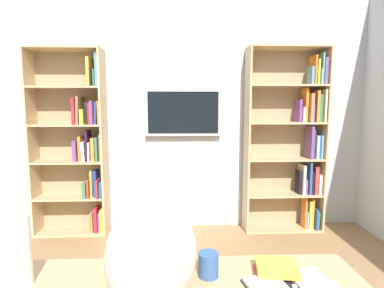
# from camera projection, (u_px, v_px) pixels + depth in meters

# --- Properties ---
(wall_back) EXTENTS (4.52, 0.06, 2.70)m
(wall_back) POSITION_uv_depth(u_px,v_px,m) (178.00, 114.00, 3.54)
(wall_back) COLOR silver
(wall_back) RESTS_ON ground
(bookshelf_left) EXTENTS (0.90, 0.28, 2.10)m
(bookshelf_left) POSITION_uv_depth(u_px,v_px,m) (294.00, 141.00, 3.47)
(bookshelf_left) COLOR tan
(bookshelf_left) RESTS_ON ground
(bookshelf_right) EXTENTS (0.80, 0.28, 2.06)m
(bookshelf_right) POSITION_uv_depth(u_px,v_px,m) (78.00, 144.00, 3.37)
(bookshelf_right) COLOR tan
(bookshelf_right) RESTS_ON ground
(wall_mounted_tv) EXTENTS (0.87, 0.07, 0.54)m
(wall_mounted_tv) POSITION_uv_depth(u_px,v_px,m) (183.00, 112.00, 3.46)
(wall_mounted_tv) COLOR #B7B7BC
(cat) EXTENTS (0.34, 0.66, 0.35)m
(cat) POSITION_uv_depth(u_px,v_px,m) (153.00, 242.00, 1.10)
(cat) COLOR silver
(cat) RESTS_ON desk
(paper_towel_roll) EXTENTS (0.11, 0.11, 0.27)m
(paper_towel_roll) POSITION_uv_depth(u_px,v_px,m) (15.00, 251.00, 1.11)
(paper_towel_roll) COLOR white
(paper_towel_roll) RESTS_ON desk
(coffee_mug) EXTENTS (0.08, 0.08, 0.10)m
(coffee_mug) POSITION_uv_depth(u_px,v_px,m) (208.00, 265.00, 1.19)
(coffee_mug) COLOR #335999
(coffee_mug) RESTS_ON desk
(desk_book_stack) EXTENTS (0.18, 0.16, 0.05)m
(desk_book_stack) POSITION_uv_depth(u_px,v_px,m) (277.00, 269.00, 1.19)
(desk_book_stack) COLOR #B7332D
(desk_book_stack) RESTS_ON desk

